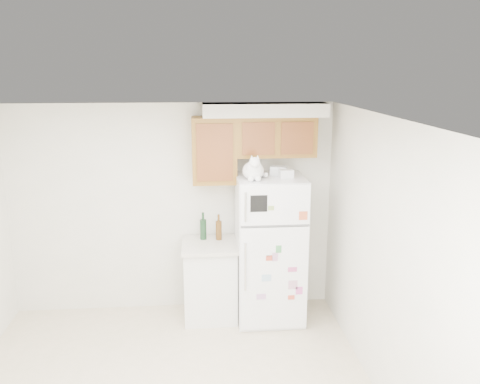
{
  "coord_description": "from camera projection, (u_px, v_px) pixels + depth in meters",
  "views": [
    {
      "loc": [
        0.3,
        -3.87,
        2.89
      ],
      "look_at": [
        0.77,
        1.55,
        1.55
      ],
      "focal_mm": 38.0,
      "sensor_mm": 36.0,
      "label": 1
    }
  ],
  "objects": [
    {
      "name": "cat",
      "position": [
        254.0,
        170.0,
        5.49
      ],
      "size": [
        0.29,
        0.42,
        0.3
      ],
      "color": "white",
      "rests_on": "refrigerator"
    },
    {
      "name": "bottle_amber",
      "position": [
        219.0,
        227.0,
        5.93
      ],
      "size": [
        0.07,
        0.07,
        0.3
      ],
      "primitive_type": null,
      "color": "#593814",
      "rests_on": "base_counter"
    },
    {
      "name": "refrigerator",
      "position": [
        270.0,
        249.0,
        5.85
      ],
      "size": [
        0.76,
        0.78,
        1.7
      ],
      "color": "white",
      "rests_on": "ground_plane"
    },
    {
      "name": "storage_box_back",
      "position": [
        279.0,
        171.0,
        5.75
      ],
      "size": [
        0.22,
        0.19,
        0.1
      ],
      "primitive_type": "cube",
      "rotation": [
        0.0,
        0.0,
        -0.39
      ],
      "color": "white",
      "rests_on": "refrigerator"
    },
    {
      "name": "room_shell",
      "position": [
        177.0,
        217.0,
        4.25
      ],
      "size": [
        3.84,
        4.04,
        2.52
      ],
      "color": "silver",
      "rests_on": "ground_plane"
    },
    {
      "name": "base_counter",
      "position": [
        210.0,
        280.0,
        5.96
      ],
      "size": [
        0.64,
        0.64,
        0.92
      ],
      "color": "white",
      "rests_on": "ground_plane"
    },
    {
      "name": "storage_box_front",
      "position": [
        286.0,
        174.0,
        5.61
      ],
      "size": [
        0.16,
        0.12,
        0.09
      ],
      "primitive_type": "cube",
      "rotation": [
        0.0,
        0.0,
        0.09
      ],
      "color": "white",
      "rests_on": "refrigerator"
    },
    {
      "name": "bottle_green",
      "position": [
        203.0,
        226.0,
        5.94
      ],
      "size": [
        0.08,
        0.08,
        0.32
      ],
      "primitive_type": null,
      "color": "#19381E",
      "rests_on": "base_counter"
    }
  ]
}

